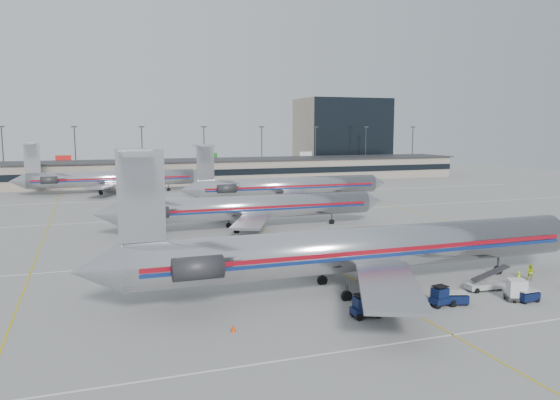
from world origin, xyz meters
name	(u,v)px	position (x,y,z in m)	size (l,w,h in m)	color
ground	(342,273)	(0.00, 0.00, 0.00)	(260.00, 260.00, 0.00)	gray
apron_markings	(305,252)	(0.00, 10.00, 0.01)	(160.00, 0.15, 0.02)	silver
terminal	(182,171)	(0.00, 97.97, 3.16)	(162.00, 17.00, 6.25)	gray
light_mast_row	(174,149)	(0.00, 112.00, 8.58)	(163.60, 0.40, 15.28)	#38383D
distant_building	(342,134)	(62.00, 128.00, 12.50)	(30.00, 20.00, 25.00)	tan
jet_foreground	(356,249)	(-1.44, -5.81, 3.81)	(50.16, 29.53, 13.13)	silver
jet_second_row	(245,207)	(-2.76, 26.39, 3.29)	(43.35, 25.53, 11.35)	silver
jet_third_row	(286,186)	(12.43, 50.75, 3.41)	(42.93, 26.40, 11.74)	silver
jet_back_row	(109,178)	(-19.52, 79.85, 3.38)	(42.63, 26.22, 11.66)	silver
tug_left	(364,307)	(-4.22, -12.68, 0.85)	(2.32, 1.24, 1.87)	#091334
tug_center	(441,297)	(3.10, -12.38, 0.80)	(2.32, 1.43, 1.76)	#091334
cart_inner	(456,298)	(4.50, -12.40, 0.57)	(2.18, 1.81, 1.07)	#091334
cart_outer	(527,295)	(10.72, -13.78, 0.54)	(1.86, 1.32, 1.02)	#091334
uld_container	(517,290)	(10.09, -13.23, 0.92)	(2.17, 2.02, 1.82)	#2D2D30
belt_loader	(485,284)	(9.63, -9.91, 0.58)	(4.15, 1.48, 2.17)	#A0A0A0
ramp_worker_near	(519,280)	(13.07, -10.30, 0.77)	(0.56, 0.37, 1.55)	#BEDE14
ramp_worker_far	(531,272)	(15.95, -8.78, 0.82)	(0.79, 0.62, 1.63)	#A7C812
cone_right	(516,292)	(11.15, -12.06, 0.27)	(0.40, 0.40, 0.54)	#D13B06
cone_left	(233,328)	(-14.60, -12.18, 0.28)	(0.42, 0.42, 0.57)	#D13B06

